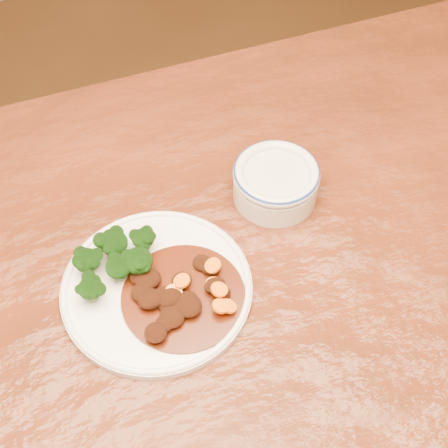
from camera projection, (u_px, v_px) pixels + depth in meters
name	position (u px, v px, depth m)	size (l,w,h in m)	color
dining_table	(210.00, 321.00, 0.87)	(1.53, 0.94, 0.75)	#5A2310
dinner_plate	(157.00, 287.00, 0.80)	(0.25, 0.25, 0.02)	white
broccoli_florets	(116.00, 259.00, 0.79)	(0.11, 0.09, 0.04)	#608243
mince_stew	(176.00, 295.00, 0.78)	(0.16, 0.16, 0.03)	#4A1508
dip_bowl	(276.00, 181.00, 0.88)	(0.12, 0.12, 0.06)	beige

